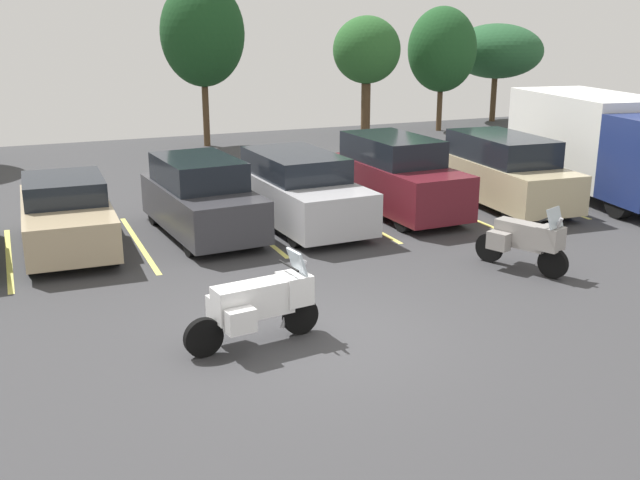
# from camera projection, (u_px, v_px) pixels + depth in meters

# --- Properties ---
(ground) EXTENTS (44.00, 44.00, 0.10)m
(ground) POSITION_uv_depth(u_px,v_px,m) (323.00, 340.00, 11.89)
(ground) COLOR #38383A
(motorcycle_touring) EXTENTS (2.27, 1.00, 1.43)m
(motorcycle_touring) POSITION_uv_depth(u_px,v_px,m) (259.00, 303.00, 11.45)
(motorcycle_touring) COLOR black
(motorcycle_touring) RESTS_ON ground
(motorcycle_second) EXTENTS (1.12, 1.96, 1.41)m
(motorcycle_second) POSITION_uv_depth(u_px,v_px,m) (525.00, 240.00, 14.83)
(motorcycle_second) COLOR black
(motorcycle_second) RESTS_ON ground
(parking_stripes) EXTENTS (22.06, 4.73, 0.01)m
(parking_stripes) POSITION_uv_depth(u_px,v_px,m) (139.00, 243.00, 16.82)
(parking_stripes) COLOR #EAE066
(parking_stripes) RESTS_ON ground
(car_tan) EXTENTS (1.93, 4.49, 1.57)m
(car_tan) POSITION_uv_depth(u_px,v_px,m) (66.00, 215.00, 16.27)
(car_tan) COLOR tan
(car_tan) RESTS_ON ground
(car_charcoal) EXTENTS (2.09, 4.39, 1.81)m
(car_charcoal) POSITION_uv_depth(u_px,v_px,m) (201.00, 198.00, 17.30)
(car_charcoal) COLOR #38383D
(car_charcoal) RESTS_ON ground
(car_silver) EXTENTS (2.11, 4.90, 1.76)m
(car_silver) POSITION_uv_depth(u_px,v_px,m) (298.00, 190.00, 18.16)
(car_silver) COLOR #B7B7BC
(car_silver) RESTS_ON ground
(car_maroon) EXTENTS (1.90, 4.49, 1.99)m
(car_maroon) POSITION_uv_depth(u_px,v_px,m) (397.00, 176.00, 19.18)
(car_maroon) COLOR maroon
(car_maroon) RESTS_ON ground
(car_champagne) EXTENTS (2.14, 4.81, 1.90)m
(car_champagne) POSITION_uv_depth(u_px,v_px,m) (504.00, 171.00, 20.04)
(car_champagne) COLOR #C1B289
(car_champagne) RESTS_ON ground
(box_truck) EXTENTS (3.43, 6.96, 2.82)m
(box_truck) POSITION_uv_depth(u_px,v_px,m) (604.00, 142.00, 21.04)
(box_truck) COLOR navy
(box_truck) RESTS_ON ground
(tree_center) EXTENTS (4.49, 4.49, 4.71)m
(tree_center) POSITION_uv_depth(u_px,v_px,m) (496.00, 51.00, 36.09)
(tree_center) COLOR #4C3823
(tree_center) RESTS_ON ground
(tree_left) EXTENTS (3.05, 3.05, 5.46)m
(tree_left) POSITION_uv_depth(u_px,v_px,m) (442.00, 50.00, 32.90)
(tree_left) COLOR #4C3823
(tree_left) RESTS_ON ground
(tree_far_right) EXTENTS (2.83, 2.83, 5.05)m
(tree_far_right) POSITION_uv_depth(u_px,v_px,m) (367.00, 51.00, 30.91)
(tree_far_right) COLOR #4C3823
(tree_far_right) RESTS_ON ground
(tree_rear) EXTENTS (3.25, 3.25, 6.40)m
(tree_rear) POSITION_uv_depth(u_px,v_px,m) (202.00, 34.00, 28.57)
(tree_rear) COLOR #4C3823
(tree_rear) RESTS_ON ground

